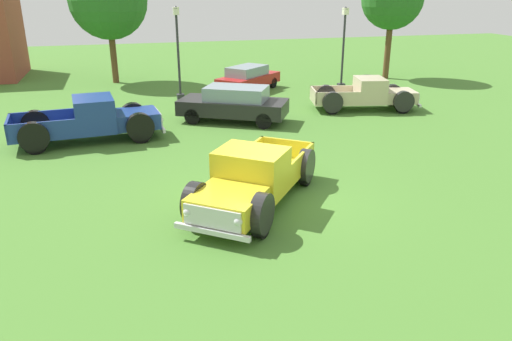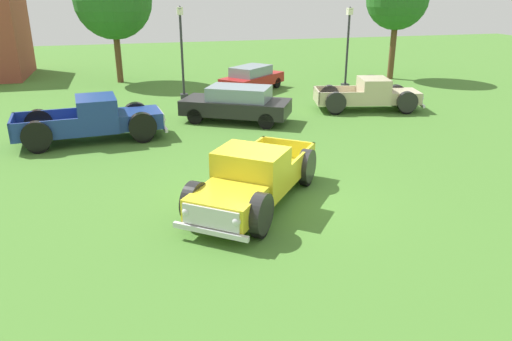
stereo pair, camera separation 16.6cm
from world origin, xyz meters
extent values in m
plane|color=#477A2D|center=(0.00, 0.00, 0.00)|extent=(80.00, 80.00, 0.00)
cube|color=yellow|center=(-1.69, -1.52, 0.67)|extent=(2.16, 2.16, 0.56)
cube|color=silver|center=(-2.17, -2.13, 0.67)|extent=(1.14, 0.90, 0.47)
sphere|color=silver|center=(-1.67, -2.50, 0.70)|extent=(0.20, 0.20, 0.20)
sphere|color=silver|center=(-2.65, -1.74, 0.70)|extent=(0.20, 0.20, 0.20)
cube|color=yellow|center=(-0.81, -0.39, 0.97)|extent=(2.16, 2.09, 1.17)
cube|color=#8C9EA8|center=(-1.19, -0.88, 1.23)|extent=(1.19, 0.94, 0.52)
cube|color=yellow|center=(0.25, 0.98, 0.44)|extent=(2.66, 2.73, 0.10)
cube|color=yellow|center=(0.89, 0.48, 0.77)|extent=(1.38, 1.74, 0.56)
cube|color=yellow|center=(-0.39, 1.47, 0.77)|extent=(1.38, 1.74, 0.56)
cube|color=yellow|center=(0.88, 1.79, 0.77)|extent=(1.39, 1.11, 0.56)
cylinder|color=black|center=(-1.01, -2.04, 0.39)|extent=(0.65, 0.75, 0.77)
cylinder|color=#B7B7BC|center=(-1.01, -2.05, 0.39)|extent=(0.38, 0.39, 0.31)
cylinder|color=black|center=(-1.01, -2.04, 0.58)|extent=(0.83, 0.95, 0.98)
cylinder|color=black|center=(-2.36, -0.99, 0.39)|extent=(0.65, 0.75, 0.77)
cylinder|color=#B7B7BC|center=(-2.37, -0.98, 0.39)|extent=(0.38, 0.39, 0.31)
cylinder|color=black|center=(-2.36, -0.99, 0.58)|extent=(0.83, 0.95, 0.98)
cylinder|color=black|center=(1.08, 0.65, 0.39)|extent=(0.65, 0.75, 0.77)
cylinder|color=#B7B7BC|center=(1.09, 0.65, 0.39)|extent=(0.38, 0.39, 0.31)
cylinder|color=black|center=(1.08, 0.65, 0.58)|extent=(0.83, 0.95, 0.98)
cylinder|color=black|center=(-0.27, 1.70, 0.39)|extent=(0.65, 0.75, 0.77)
cylinder|color=#B7B7BC|center=(-0.28, 1.71, 0.39)|extent=(0.38, 0.39, 0.31)
cylinder|color=black|center=(-0.27, 1.70, 0.58)|extent=(0.83, 0.95, 0.98)
cube|color=silver|center=(-2.20, -2.17, 0.35)|extent=(1.53, 1.22, 0.12)
cube|color=#C6B793|center=(8.53, 8.24, 0.63)|extent=(1.72, 1.74, 0.53)
cube|color=silver|center=(9.25, 8.08, 0.63)|extent=(0.34, 1.30, 0.44)
sphere|color=silver|center=(9.36, 8.65, 0.66)|extent=(0.19, 0.19, 0.19)
sphere|color=silver|center=(9.10, 7.51, 0.66)|extent=(0.19, 0.19, 0.19)
cube|color=#C6B793|center=(7.21, 8.53, 0.92)|extent=(1.57, 1.84, 1.11)
cube|color=#8C9EA8|center=(7.78, 8.40, 1.16)|extent=(0.34, 1.36, 0.49)
cube|color=#C6B793|center=(5.62, 8.88, 0.41)|extent=(2.32, 2.01, 0.10)
cube|color=#C6B793|center=(5.78, 9.63, 0.73)|extent=(1.99, 0.51, 0.53)
cube|color=#C6B793|center=(5.45, 8.13, 0.73)|extent=(1.99, 0.51, 0.53)
cube|color=#C6B793|center=(4.67, 9.09, 0.73)|extent=(0.42, 1.59, 0.53)
cylinder|color=black|center=(8.70, 9.02, 0.37)|extent=(0.76, 0.36, 0.73)
cylinder|color=#B7B7BC|center=(8.70, 9.03, 0.37)|extent=(0.34, 0.29, 0.29)
cylinder|color=black|center=(8.70, 9.02, 0.55)|extent=(0.96, 0.46, 0.92)
cylinder|color=black|center=(8.35, 7.45, 0.37)|extent=(0.76, 0.36, 0.73)
cylinder|color=#B7B7BC|center=(8.35, 7.44, 0.37)|extent=(0.34, 0.29, 0.29)
cylinder|color=black|center=(8.35, 7.45, 0.55)|extent=(0.96, 0.46, 0.92)
cylinder|color=black|center=(5.56, 9.72, 0.37)|extent=(0.76, 0.36, 0.73)
cylinder|color=#B7B7BC|center=(5.56, 9.73, 0.37)|extent=(0.34, 0.29, 0.29)
cylinder|color=black|center=(5.56, 9.72, 0.55)|extent=(0.96, 0.46, 0.92)
cylinder|color=black|center=(5.21, 8.14, 0.37)|extent=(0.76, 0.36, 0.73)
cylinder|color=#B7B7BC|center=(5.20, 8.13, 0.37)|extent=(0.34, 0.29, 0.29)
cylinder|color=black|center=(5.21, 8.14, 0.55)|extent=(0.96, 0.46, 0.92)
cube|color=silver|center=(9.29, 8.07, 0.33)|extent=(0.47, 1.73, 0.12)
cube|color=navy|center=(-3.37, 6.94, 0.70)|extent=(1.74, 1.76, 0.58)
cube|color=silver|center=(-2.56, 7.02, 0.70)|extent=(0.20, 1.45, 0.49)
sphere|color=silver|center=(-2.64, 7.66, 0.73)|extent=(0.21, 0.21, 0.21)
sphere|color=silver|center=(-2.52, 6.38, 0.73)|extent=(0.21, 0.21, 0.21)
cube|color=navy|center=(-4.85, 6.80, 1.02)|extent=(1.55, 1.90, 1.22)
cube|color=#8C9EA8|center=(-4.21, 6.86, 1.28)|extent=(0.19, 1.53, 0.54)
cube|color=navy|center=(-6.65, 6.63, 0.46)|extent=(2.39, 1.98, 0.11)
cube|color=navy|center=(-6.73, 7.47, 0.80)|extent=(2.23, 0.30, 0.58)
cube|color=navy|center=(-6.57, 5.79, 0.80)|extent=(2.23, 0.30, 0.58)
cube|color=navy|center=(-7.72, 6.53, 0.80)|extent=(0.26, 1.78, 0.58)
cylinder|color=black|center=(-3.46, 7.83, 0.40)|extent=(0.83, 0.31, 0.81)
cylinder|color=#B7B7BC|center=(-3.46, 7.84, 0.40)|extent=(0.35, 0.29, 0.32)
cylinder|color=black|center=(-3.46, 7.83, 0.61)|extent=(1.04, 0.39, 1.02)
cylinder|color=black|center=(-3.29, 6.06, 0.40)|extent=(0.83, 0.31, 0.81)
cylinder|color=#B7B7BC|center=(-3.29, 6.05, 0.40)|extent=(0.35, 0.29, 0.32)
cylinder|color=black|center=(-3.29, 6.06, 0.61)|extent=(1.04, 0.39, 1.02)
cylinder|color=black|center=(-7.00, 7.49, 0.40)|extent=(0.83, 0.31, 0.81)
cylinder|color=#B7B7BC|center=(-7.00, 7.50, 0.40)|extent=(0.35, 0.29, 0.32)
cylinder|color=black|center=(-7.00, 7.49, 0.61)|extent=(1.04, 0.39, 1.02)
cylinder|color=black|center=(-6.83, 5.71, 0.40)|extent=(0.83, 0.31, 0.81)
cylinder|color=#B7B7BC|center=(-6.83, 5.70, 0.40)|extent=(0.35, 0.29, 0.32)
cylinder|color=black|center=(-6.83, 5.71, 0.61)|extent=(1.04, 0.39, 1.02)
cube|color=silver|center=(-2.51, 7.03, 0.36)|extent=(0.29, 1.94, 0.13)
cube|color=black|center=(0.65, 8.11, 0.63)|extent=(4.81, 3.78, 0.61)
cube|color=#7F939E|center=(0.79, 8.04, 1.22)|extent=(2.94, 2.57, 0.56)
cylinder|color=black|center=(-1.07, 8.14, 0.33)|extent=(0.67, 0.49, 0.65)
cylinder|color=black|center=(-0.28, 9.56, 0.33)|extent=(0.67, 0.49, 0.65)
cylinder|color=black|center=(1.59, 6.66, 0.33)|extent=(0.67, 0.49, 0.65)
cylinder|color=black|center=(2.38, 8.08, 0.33)|extent=(0.67, 0.49, 0.65)
cube|color=#B21E1E|center=(2.95, 14.30, 0.57)|extent=(4.10, 3.90, 0.55)
cube|color=#7F939E|center=(2.85, 14.21, 1.09)|extent=(2.60, 2.53, 0.50)
cylinder|color=black|center=(3.49, 15.75, 0.29)|extent=(0.56, 0.53, 0.59)
cylinder|color=black|center=(4.46, 14.66, 0.29)|extent=(0.56, 0.53, 0.59)
cylinder|color=black|center=(1.44, 13.94, 0.29)|extent=(0.56, 0.53, 0.59)
cylinder|color=black|center=(2.41, 12.84, 0.29)|extent=(0.56, 0.53, 0.59)
cube|color=#2D2D33|center=(-0.94, 13.16, 0.12)|extent=(0.36, 0.36, 0.25)
cylinder|color=#2D2D33|center=(-0.94, 13.16, 2.17)|extent=(0.12, 0.12, 3.85)
cube|color=#F2EACC|center=(-0.94, 13.16, 4.28)|extent=(0.28, 0.28, 0.36)
cone|color=#2D2D33|center=(-0.94, 13.16, 4.46)|extent=(0.32, 0.32, 0.14)
cube|color=#2D2D33|center=(8.17, 13.65, 0.12)|extent=(0.36, 0.36, 0.25)
cylinder|color=#2D2D33|center=(8.17, 13.65, 2.10)|extent=(0.12, 0.12, 3.70)
cube|color=#F2EACC|center=(8.17, 13.65, 4.13)|extent=(0.28, 0.28, 0.36)
cone|color=#2D2D33|center=(8.17, 13.65, 4.31)|extent=(0.32, 0.32, 0.14)
cylinder|color=#2D6B2D|center=(8.89, 11.91, 0.42)|extent=(0.56, 0.56, 0.85)
cylinder|color=black|center=(8.89, 11.91, 0.90)|extent=(0.59, 0.59, 0.10)
cylinder|color=brown|center=(12.13, 15.73, 1.68)|extent=(0.36, 0.36, 3.36)
cylinder|color=brown|center=(-4.07, 18.72, 1.51)|extent=(0.36, 0.36, 3.02)
sphere|color=#286623|center=(-4.07, 18.72, 4.67)|extent=(4.39, 4.39, 4.39)
camera|label=1|loc=(-3.81, -11.68, 5.42)|focal=34.43mm
camera|label=2|loc=(-3.65, -11.72, 5.42)|focal=34.43mm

